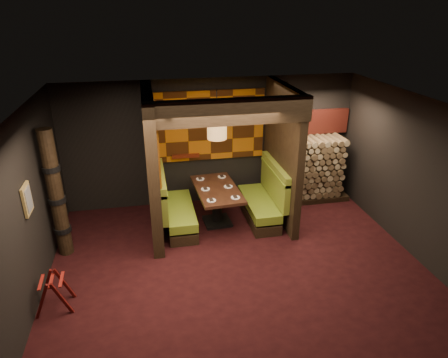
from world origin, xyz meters
TOP-DOWN VIEW (x-y plane):
  - floor at (0.00, 0.00)m, footprint 6.50×5.50m
  - ceiling at (0.00, 0.00)m, footprint 6.50×5.50m
  - wall_back at (0.00, 2.76)m, footprint 6.50×0.02m
  - wall_front at (0.00, -2.76)m, footprint 6.50×0.02m
  - wall_left at (-3.26, 0.00)m, footprint 0.02×5.50m
  - wall_right at (3.26, 0.00)m, footprint 0.02×5.50m
  - partition_left at (-1.35, 1.65)m, footprint 0.20×2.20m
  - partition_right at (1.30, 1.70)m, footprint 0.15×2.10m
  - header_beam at (-0.02, 0.70)m, footprint 2.85×0.18m
  - tapa_back_panel at (-0.02, 2.71)m, footprint 2.40×0.06m
  - tapa_side_panel at (-1.23, 1.82)m, footprint 0.04×1.85m
  - lacquer_shelf at (-0.60, 2.65)m, footprint 0.60×0.12m
  - booth_bench_left at (-0.96, 1.65)m, footprint 0.68×1.60m
  - booth_bench_right at (0.93, 1.65)m, footprint 0.68×1.60m
  - dining_table at (-0.08, 1.63)m, footprint 0.92×1.58m
  - place_settings at (-0.08, 1.63)m, footprint 0.73×1.26m
  - pendant_lamp at (-0.08, 1.58)m, footprint 0.38×0.38m
  - framed_picture at (-3.22, 0.10)m, footprint 0.05×0.36m
  - luggage_rack at (-2.97, -0.42)m, footprint 0.58×0.42m
  - totem_column at (-3.05, 1.10)m, footprint 0.31×0.31m
  - firewood_stack at (2.29, 2.35)m, footprint 1.73×0.70m
  - mosaic_header at (2.29, 2.68)m, footprint 1.83×0.10m
  - bay_front_post at (1.39, 1.96)m, footprint 0.08×0.08m

SIDE VIEW (x-z plane):
  - floor at x=0.00m, z-range -0.02..0.00m
  - luggage_rack at x=-2.97m, z-range 0.00..0.61m
  - booth_bench_left at x=-0.96m, z-range -0.17..0.97m
  - booth_bench_right at x=0.93m, z-range -0.17..0.97m
  - dining_table at x=-0.08m, z-range 0.17..0.98m
  - firewood_stack at x=2.29m, z-range 0.00..1.50m
  - place_settings at x=-0.08m, z-range 0.81..0.84m
  - lacquer_shelf at x=-0.60m, z-range 1.15..1.21m
  - totem_column at x=-3.05m, z-range -0.01..2.39m
  - wall_back at x=0.00m, z-range 0.00..2.85m
  - wall_front at x=0.00m, z-range 0.00..2.85m
  - wall_left at x=-3.26m, z-range 0.00..2.85m
  - wall_right at x=3.26m, z-range 0.00..2.85m
  - partition_left at x=-1.35m, z-range 0.00..2.85m
  - partition_right at x=1.30m, z-range 0.00..2.85m
  - bay_front_post at x=1.39m, z-range 0.00..2.85m
  - framed_picture at x=-3.22m, z-range 1.39..1.85m
  - mosaic_header at x=2.29m, z-range 1.50..2.06m
  - tapa_back_panel at x=-0.02m, z-range 1.04..2.60m
  - tapa_side_panel at x=-1.23m, z-range 1.12..2.58m
  - pendant_lamp at x=-0.08m, z-range 1.63..2.60m
  - header_beam at x=-0.02m, z-range 2.41..2.85m
  - ceiling at x=0.00m, z-range 2.85..2.87m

